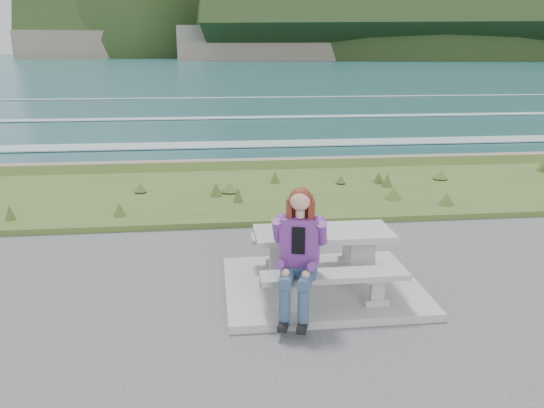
# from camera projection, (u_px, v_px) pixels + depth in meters

# --- Properties ---
(concrete_slab) EXTENTS (2.60, 2.10, 0.10)m
(concrete_slab) POSITION_uv_depth(u_px,v_px,m) (322.00, 286.00, 7.18)
(concrete_slab) COLOR #989994
(concrete_slab) RESTS_ON ground
(picnic_table) EXTENTS (1.80, 0.75, 0.75)m
(picnic_table) POSITION_uv_depth(u_px,v_px,m) (323.00, 242.00, 7.00)
(picnic_table) COLOR #989994
(picnic_table) RESTS_ON concrete_slab
(bench_landward) EXTENTS (1.80, 0.35, 0.45)m
(bench_landward) POSITION_uv_depth(u_px,v_px,m) (335.00, 281.00, 6.40)
(bench_landward) COLOR #989994
(bench_landward) RESTS_ON concrete_slab
(bench_seaward) EXTENTS (1.80, 0.35, 0.45)m
(bench_seaward) POSITION_uv_depth(u_px,v_px,m) (313.00, 241.00, 7.73)
(bench_seaward) COLOR #989994
(bench_seaward) RESTS_ON concrete_slab
(grass_verge) EXTENTS (160.00, 4.50, 0.22)m
(grass_verge) POSITION_uv_depth(u_px,v_px,m) (277.00, 194.00, 11.96)
(grass_verge) COLOR #385A21
(grass_verge) RESTS_ON ground
(shore_drop) EXTENTS (160.00, 0.80, 2.20)m
(shore_drop) POSITION_uv_depth(u_px,v_px,m) (264.00, 168.00, 14.73)
(shore_drop) COLOR #716655
(shore_drop) RESTS_ON ground
(ocean) EXTENTS (1600.00, 1600.00, 0.09)m
(ocean) POSITION_uv_depth(u_px,v_px,m) (235.00, 136.00, 31.62)
(ocean) COLOR #1F5058
(ocean) RESTS_ON ground
(headland_range) EXTENTS (729.83, 363.95, 210.58)m
(headland_range) POSITION_uv_depth(u_px,v_px,m) (460.00, 42.00, 405.36)
(headland_range) COLOR #716655
(headland_range) RESTS_ON ground
(seated_woman) EXTENTS (0.64, 0.86, 1.52)m
(seated_woman) POSITION_uv_depth(u_px,v_px,m) (298.00, 271.00, 6.15)
(seated_woman) COLOR navy
(seated_woman) RESTS_ON concrete_slab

